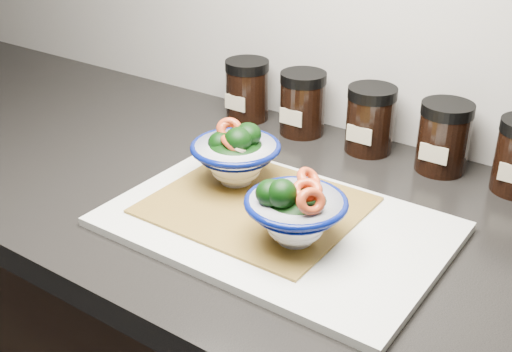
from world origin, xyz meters
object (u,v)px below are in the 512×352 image
Objects in this scene: bowl_left at (236,155)px; spice_jar_a at (247,90)px; bowl_right at (295,212)px; cutting_board at (276,224)px; spice_jar_d at (444,137)px; spice_jar_c at (370,119)px; spice_jar_b at (303,103)px.

bowl_left is 1.19× the size of spice_jar_a.
bowl_left is 0.18m from bowl_right.
cutting_board is 0.40m from spice_jar_a.
cutting_board is at bearing 145.86° from bowl_right.
cutting_board is 0.32m from spice_jar_d.
bowl_left is at bearing -57.63° from spice_jar_a.
spice_jar_c and spice_jar_d have the same top height.
bowl_left is 0.26m from spice_jar_c.
bowl_left is 1.02× the size of bowl_right.
spice_jar_c is (-0.06, 0.33, -0.00)m from bowl_right.
spice_jar_c reaches higher than cutting_board.
bowl_right is at bearing -101.75° from spice_jar_d.
cutting_board is at bearing -48.68° from spice_jar_a.
bowl_left is at bearing -82.24° from spice_jar_b.
spice_jar_b is 0.13m from spice_jar_c.
spice_jar_b is (-0.19, 0.33, -0.00)m from bowl_right.
spice_jar_a and spice_jar_c have the same top height.
bowl_right is 1.16× the size of spice_jar_a.
spice_jar_d is at bearing 0.00° from spice_jar_b.
spice_jar_b and spice_jar_d have the same top height.
spice_jar_a is at bearing 180.00° from spice_jar_c.
bowl_left is 1.19× the size of spice_jar_d.
spice_jar_a is 1.00× the size of spice_jar_c.
spice_jar_b is (0.12, 0.00, 0.00)m from spice_jar_a.
spice_jar_c is (0.13, 0.00, 0.00)m from spice_jar_b.
spice_jar_c is (0.10, 0.24, -0.00)m from bowl_left.
spice_jar_d is at bearing 0.00° from spice_jar_c.
spice_jar_a and spice_jar_d have the same top height.
bowl_right is 0.34m from spice_jar_c.
bowl_left is 0.25m from spice_jar_b.
bowl_right is 0.34m from spice_jar_d.
spice_jar_b is 0.26m from spice_jar_d.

